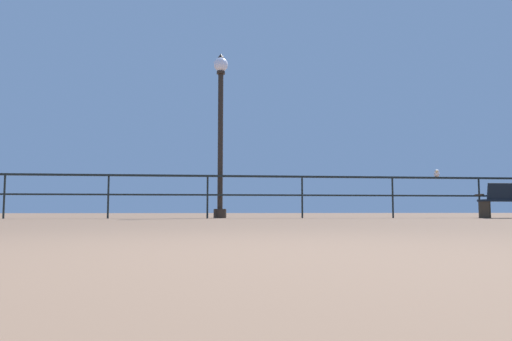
% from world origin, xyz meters
% --- Properties ---
extents(ground_plane, '(60.00, 60.00, 0.00)m').
position_xyz_m(ground_plane, '(0.00, 0.00, 0.00)').
color(ground_plane, brown).
extents(pier_railing, '(22.81, 0.05, 1.02)m').
position_xyz_m(pier_railing, '(-0.00, 9.31, 0.76)').
color(pier_railing, black).
rests_on(pier_railing, ground_plane).
extents(lamppost_center, '(0.36, 0.36, 4.05)m').
position_xyz_m(lamppost_center, '(0.30, 9.54, 2.34)').
color(lamppost_center, '#2C2219').
rests_on(lamppost_center, ground_plane).
extents(seagull_on_rail, '(0.23, 0.36, 0.18)m').
position_xyz_m(seagull_on_rail, '(5.71, 9.30, 1.10)').
color(seagull_on_rail, silver).
rests_on(seagull_on_rail, pier_railing).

